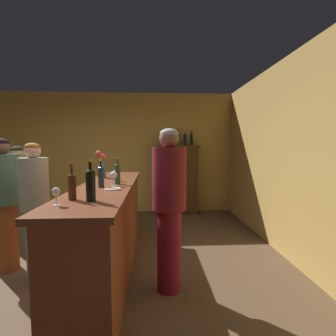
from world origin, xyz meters
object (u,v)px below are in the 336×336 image
Objects in this scene: wine_bottle_malbec at (91,183)px; wine_bottle_riesling at (72,185)px; wine_glass_rear at (114,175)px; bar_counter at (108,228)px; display_bottle_left at (165,140)px; bartender at (169,203)px; flower_arrangement at (101,163)px; cheese_plate at (113,189)px; display_bottle_midright at (185,139)px; display_bottle_right at (191,139)px; patron_in_navy at (4,199)px; wine_bottle_merlot at (117,173)px; patron_redhead at (35,206)px; patron_near_entrance at (20,193)px; display_cabinet at (178,178)px; wine_bottle_syrah at (101,176)px; wine_glass_mid at (116,173)px; wine_glass_front at (56,192)px; display_bottle_center at (178,139)px; display_bottle_midleft at (172,139)px.

wine_bottle_riesling is at bearing 161.31° from wine_bottle_malbec.
bar_counter is at bearing 124.61° from wine_glass_rear.
display_bottle_left is 0.17× the size of bartender.
wine_bottle_riesling is at bearing -87.42° from flower_arrangement.
display_bottle_midright reaches higher than cheese_plate.
display_bottle_right is 3.75m from patron_in_navy.
wine_bottle_merlot is 0.20× the size of patron_redhead.
wine_bottle_merlot is at bearing 4.53° from patron_near_entrance.
cheese_plate is 0.11× the size of patron_near_entrance.
bartender is (-0.38, -3.07, 0.13)m from display_cabinet.
wine_glass_mid is (0.09, 0.51, -0.02)m from wine_bottle_syrah.
wine_glass_front is at bearing -109.04° from display_cabinet.
display_cabinet is at bearing 66.47° from wine_glass_mid.
display_bottle_left reaches higher than patron_near_entrance.
bartender is (1.98, -0.55, 0.05)m from patron_in_navy.
wine_bottle_merlot is 0.78m from bartender.
wine_bottle_syrah reaches higher than cheese_plate.
wine_bottle_riesling is 3.81m from display_bottle_midright.
patron_near_entrance is at bearing 144.05° from cheese_plate.
display_bottle_midright reaches higher than wine_glass_rear.
bartender is at bearing -0.92° from patron_in_navy.
patron_near_entrance is (-2.49, -1.92, 0.05)m from display_cabinet.
display_cabinet is at bearing 56.72° from flower_arrangement.
cheese_plate is 0.58× the size of display_bottle_left.
patron_near_entrance is (-1.19, 0.05, -0.43)m from flower_arrangement.
display_bottle_left is (0.80, 2.64, 1.13)m from bar_counter.
patron_in_navy is (-2.36, -2.52, 0.08)m from display_cabinet.
display_bottle_right reaches higher than bartender.
display_bottle_center is at bearing 67.40° from patron_near_entrance.
flower_arrangement is 0.23× the size of bartender.
bar_counter is at bearing -117.88° from display_bottle_right.
bar_counter is at bearing -110.04° from display_bottle_midleft.
display_bottle_left is (0.82, 2.87, 0.47)m from wine_bottle_syrah.
wine_bottle_riesling is 0.92m from wine_bottle_merlot.
flower_arrangement is at bearing 106.58° from bar_counter.
display_cabinet is at bearing 180.00° from display_bottle_center.
wine_bottle_riesling is 1.75× the size of cheese_plate.
cheese_plate is at bearing -21.13° from patron_redhead.
patron_in_navy is (-1.24, 0.36, -0.32)m from wine_bottle_syrah.
wine_bottle_malbec is 1.04× the size of display_bottle_right.
wine_bottle_riesling is 3.72m from display_bottle_midleft.
wine_glass_front is 1.75m from flower_arrangement.
wine_glass_mid is 2.58m from display_bottle_midleft.
display_bottle_left is 3.16m from bartender.
display_cabinet is at bearing 0.00° from display_bottle_left.
wine_bottle_syrah is 0.24m from cheese_plate.
bar_counter is 9.36× the size of display_bottle_midleft.
patron_in_navy is at bearing -131.55° from display_bottle_midleft.
display_bottle_midright is 0.20× the size of patron_redhead.
patron_in_navy is (-1.36, 0.27, -0.31)m from wine_glass_rear.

